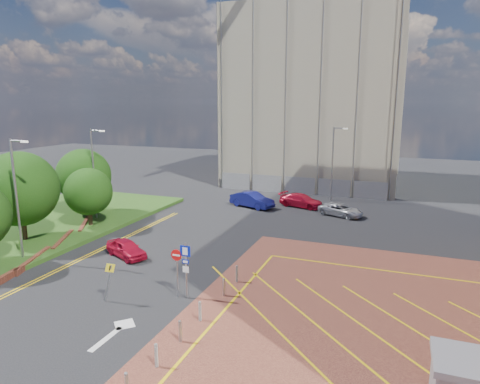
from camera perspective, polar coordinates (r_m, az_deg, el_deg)
The scene contains 19 objects.
ground at distance 23.89m, azimuth -9.36°, elevation -14.59°, with size 140.00×140.00×0.00m, color black.
forecourt at distance 21.38m, azimuth 27.47°, elevation -19.23°, with size 26.00×26.00×0.02m, color brown.
grass_bed at distance 39.31m, azimuth -28.07°, elevation -4.94°, with size 14.00×32.00×0.30m, color #254E19.
retaining_wall at distance 32.31m, azimuth -26.10°, elevation -8.12°, with size 6.06×20.33×0.40m.
tree_b at distance 35.91m, azimuth -27.27°, elevation 0.38°, with size 5.60×5.60×6.74m.
tree_c at distance 38.21m, azimuth -19.57°, elevation 0.05°, with size 4.00×4.00×4.90m.
tree_d at distance 42.26m, azimuth -20.12°, elevation 2.03°, with size 5.00×5.00×6.08m.
lamp_left_near at distance 31.61m, azimuth -27.60°, elevation -0.28°, with size 1.53×0.16×8.00m.
lamp_left_far at distance 40.05m, azimuth -18.88°, elevation 2.75°, with size 1.53×0.16×8.00m.
lamp_back at distance 47.27m, azimuth 12.31°, elevation 4.07°, with size 1.53×0.16×8.00m.
sign_cluster at distance 23.74m, azimuth -7.69°, elevation -9.55°, with size 1.17×0.12×3.20m.
warning_sign at distance 24.25m, azimuth -17.09°, elevation -10.85°, with size 0.76×0.42×2.25m.
bollard_row at distance 21.38m, azimuth -6.18°, elevation -16.44°, with size 0.14×11.14×0.90m.
construction_building at distance 59.37m, azimuth 10.45°, elevation 12.12°, with size 21.20×19.20×22.00m, color gray.
construction_fence at distance 50.30m, azimuth 9.03°, elevation 0.77°, with size 21.60×0.06×2.00m, color gray.
car_red_left at distance 31.01m, azimuth -14.93°, elevation -7.28°, with size 1.46×3.62×1.23m, color #B80F2D.
car_blue_back at distance 43.78m, azimuth 1.62°, elevation -1.04°, with size 1.65×4.74×1.56m, color navy.
car_red_back at distance 44.36m, azimuth 8.18°, elevation -1.13°, with size 1.88×4.62×1.34m, color red.
car_silver_back at distance 41.61m, azimuth 13.31°, elevation -2.33°, with size 1.94×4.20×1.17m, color silver.
Camera 1 is at (11.04, -18.34, 10.60)m, focal length 32.00 mm.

